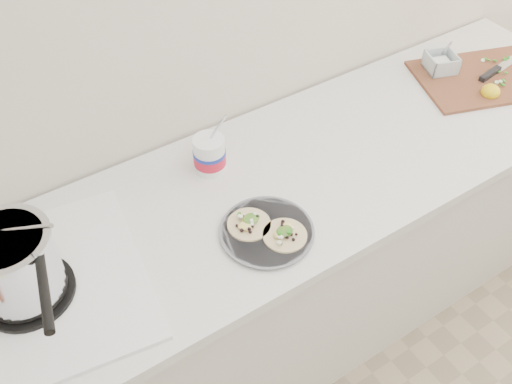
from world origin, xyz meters
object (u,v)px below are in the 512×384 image
taco_plate (267,230)px  stove (20,275)px  cutboard (480,74)px  tub (210,152)px

taco_plate → stove: bearing=166.0°
stove → cutboard: 1.65m
cutboard → tub: bearing=-167.0°
stove → cutboard: stove is taller
tub → cutboard: 1.05m
tub → cutboard: size_ratio=0.40×
stove → taco_plate: size_ratio=2.44×
taco_plate → tub: 0.31m
stove → cutboard: size_ratio=1.16×
taco_plate → cutboard: 1.07m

